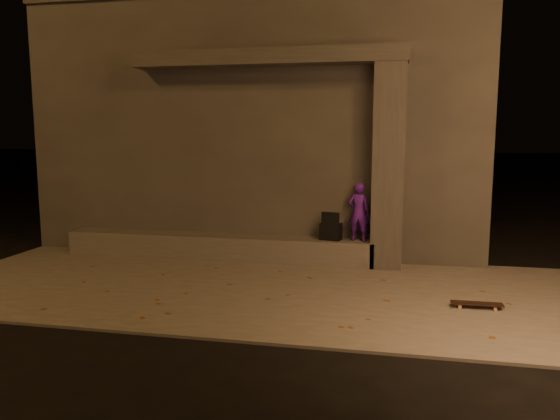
% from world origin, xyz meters
% --- Properties ---
extents(ground, '(120.00, 120.00, 0.00)m').
position_xyz_m(ground, '(0.00, 0.00, 0.00)').
color(ground, black).
rests_on(ground, ground).
extents(sidewalk, '(11.00, 4.40, 0.04)m').
position_xyz_m(sidewalk, '(0.00, 2.00, 0.02)').
color(sidewalk, '#66625A').
rests_on(sidewalk, ground).
extents(building, '(9.00, 5.10, 5.22)m').
position_xyz_m(building, '(-1.00, 6.49, 2.61)').
color(building, '#3B3936').
rests_on(building, ground).
extents(ledge, '(6.00, 0.55, 0.45)m').
position_xyz_m(ledge, '(-1.50, 3.75, 0.27)').
color(ledge, '#57544F').
rests_on(ledge, sidewalk).
extents(column, '(0.55, 0.55, 3.60)m').
position_xyz_m(column, '(1.70, 3.75, 1.84)').
color(column, '#3B3936').
rests_on(column, sidewalk).
extents(canopy, '(5.00, 0.70, 0.28)m').
position_xyz_m(canopy, '(-0.50, 3.80, 3.78)').
color(canopy, '#3B3936').
rests_on(canopy, column).
extents(skateboarder, '(0.42, 0.30, 1.07)m').
position_xyz_m(skateboarder, '(1.20, 3.75, 1.02)').
color(skateboarder, '#50179B').
rests_on(skateboarder, ledge).
extents(backpack, '(0.42, 0.31, 0.53)m').
position_xyz_m(backpack, '(0.70, 3.75, 0.67)').
color(backpack, black).
rests_on(backpack, ledge).
extents(skateboard, '(0.70, 0.19, 0.08)m').
position_xyz_m(skateboard, '(2.98, 1.60, 0.10)').
color(skateboard, black).
rests_on(skateboard, sidewalk).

